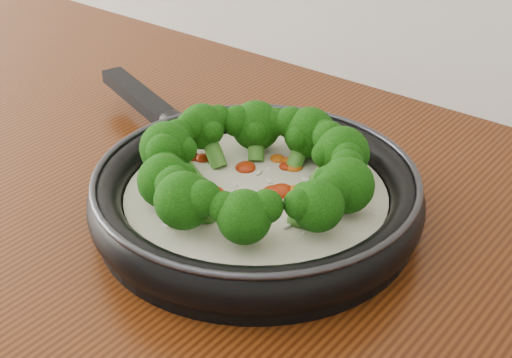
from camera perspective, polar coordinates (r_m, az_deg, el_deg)
The scene contains 1 object.
skillet at distance 0.75m, azimuth -0.12°, elevation -0.73°, with size 0.55×0.42×0.10m.
Camera 1 is at (0.50, 0.62, 1.33)m, focal length 53.59 mm.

